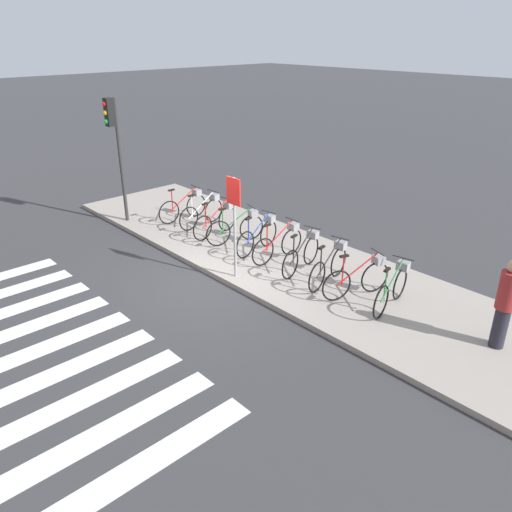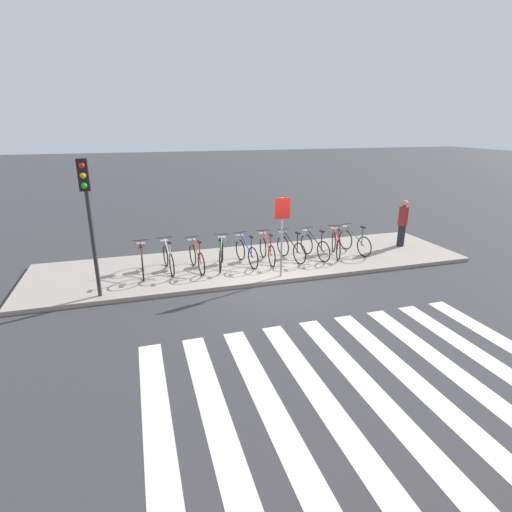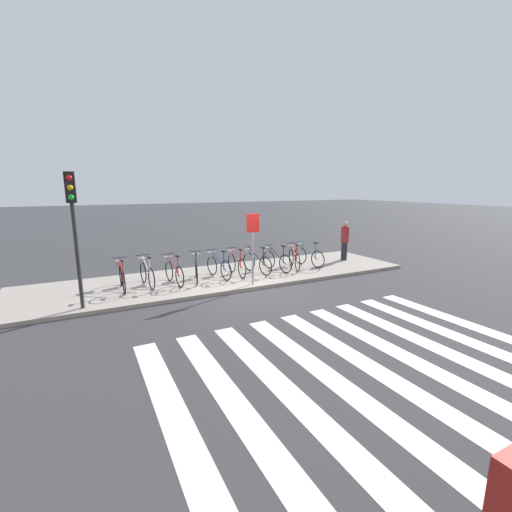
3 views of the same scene
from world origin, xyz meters
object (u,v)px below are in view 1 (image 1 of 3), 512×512
at_px(parked_bicycle_0, 185,205).
at_px(parked_bicycle_6, 303,252).
at_px(parked_bicycle_4, 259,234).
at_px(parked_bicycle_3, 238,226).
at_px(parked_bicycle_2, 218,219).
at_px(parked_bicycle_1, 204,211).
at_px(parked_bicycle_9, 393,287).
at_px(pedestrian, 506,302).
at_px(parked_bicycle_7, 330,264).
at_px(traffic_light, 114,135).
at_px(sign_post, 234,211).
at_px(parked_bicycle_8, 360,276).
at_px(parked_bicycle_5, 280,242).

distance_m(parked_bicycle_0, parked_bicycle_6, 4.71).
bearing_deg(parked_bicycle_4, parked_bicycle_3, -177.78).
bearing_deg(parked_bicycle_2, parked_bicycle_1, 169.20).
bearing_deg(parked_bicycle_4, parked_bicycle_2, -177.05).
distance_m(parked_bicycle_9, pedestrian, 2.15).
xyz_separation_m(parked_bicycle_0, parked_bicycle_7, (5.56, -0.02, 0.00)).
bearing_deg(parked_bicycle_9, parked_bicycle_1, 179.73).
height_order(parked_bicycle_1, parked_bicycle_3, same).
distance_m(parked_bicycle_1, traffic_light, 3.22).
bearing_deg(parked_bicycle_7, sign_post, -140.49).
xyz_separation_m(parked_bicycle_1, pedestrian, (8.45, 0.13, 0.45)).
xyz_separation_m(parked_bicycle_1, parked_bicycle_2, (0.84, -0.16, 0.00)).
bearing_deg(parked_bicycle_8, parked_bicycle_0, 179.65).
distance_m(parked_bicycle_6, traffic_light, 6.39).
height_order(parked_bicycle_1, parked_bicycle_9, same).
bearing_deg(parked_bicycle_0, traffic_light, -128.46).
height_order(parked_bicycle_1, parked_bicycle_2, same).
bearing_deg(parked_bicycle_4, parked_bicycle_0, -179.47).
relative_size(parked_bicycle_3, parked_bicycle_7, 0.98).
distance_m(parked_bicycle_5, pedestrian, 5.31).
xyz_separation_m(parked_bicycle_1, traffic_light, (-1.90, -1.55, 2.09)).
height_order(parked_bicycle_8, parked_bicycle_9, same).
height_order(parked_bicycle_0, parked_bicycle_2, same).
relative_size(parked_bicycle_8, pedestrian, 0.93).
distance_m(parked_bicycle_8, parked_bicycle_9, 0.74).
height_order(parked_bicycle_5, traffic_light, traffic_light).
relative_size(parked_bicycle_4, sign_post, 0.70).
height_order(parked_bicycle_8, traffic_light, traffic_light).
distance_m(parked_bicycle_2, traffic_light, 3.72).
xyz_separation_m(parked_bicycle_8, sign_post, (-2.48, -1.35, 1.14)).
distance_m(parked_bicycle_4, parked_bicycle_5, 0.72).
bearing_deg(parked_bicycle_9, parked_bicycle_4, -179.31).
distance_m(parked_bicycle_7, traffic_light, 7.16).
distance_m(pedestrian, traffic_light, 10.62).
distance_m(parked_bicycle_0, pedestrian, 9.22).
distance_m(parked_bicycle_3, parked_bicycle_9, 4.71).
relative_size(parked_bicycle_4, parked_bicycle_7, 1.00).
relative_size(parked_bicycle_4, parked_bicycle_5, 0.99).
xyz_separation_m(parked_bicycle_5, sign_post, (-0.02, -1.44, 1.14)).
xyz_separation_m(parked_bicycle_9, traffic_light, (-8.26, -1.52, 2.09)).
distance_m(parked_bicycle_2, parked_bicycle_9, 5.52).
bearing_deg(parked_bicycle_5, parked_bicycle_0, -179.20).
relative_size(parked_bicycle_1, parked_bicycle_8, 1.05).
xyz_separation_m(parked_bicycle_0, parked_bicycle_1, (0.76, 0.11, 0.00)).
bearing_deg(parked_bicycle_6, traffic_light, -166.05).
xyz_separation_m(parked_bicycle_8, parked_bicycle_9, (0.74, 0.12, 0.00)).
distance_m(parked_bicycle_0, parked_bicycle_3, 2.41).
relative_size(parked_bicycle_1, sign_post, 0.71).
bearing_deg(pedestrian, parked_bicycle_3, -177.97).
xyz_separation_m(parked_bicycle_2, parked_bicycle_5, (2.32, 0.11, 0.00)).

